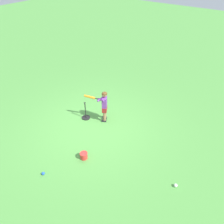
% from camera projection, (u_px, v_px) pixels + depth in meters
% --- Properties ---
extents(ground_plane, '(40.00, 40.00, 0.00)m').
position_uv_depth(ground_plane, '(93.00, 127.00, 7.34)').
color(ground_plane, '#519942').
extents(child_batter, '(0.45, 0.75, 1.08)m').
position_uv_depth(child_batter, '(103.00, 104.00, 7.29)').
color(child_batter, '#232328').
rests_on(child_batter, ground).
extents(play_ball_by_bucket, '(0.09, 0.09, 0.09)m').
position_uv_depth(play_ball_by_bucket, '(176.00, 185.00, 5.49)').
color(play_ball_by_bucket, white).
rests_on(play_ball_by_bucket, ground).
extents(play_ball_far_left, '(0.08, 0.08, 0.08)m').
position_uv_depth(play_ball_far_left, '(43.00, 173.00, 5.79)').
color(play_ball_far_left, blue).
rests_on(play_ball_far_left, ground).
extents(batting_tee, '(0.28, 0.28, 0.62)m').
position_uv_depth(batting_tee, '(86.00, 116.00, 7.68)').
color(batting_tee, black).
rests_on(batting_tee, ground).
extents(toy_bucket, '(0.22, 0.22, 0.19)m').
position_uv_depth(toy_bucket, '(84.00, 155.00, 6.21)').
color(toy_bucket, red).
rests_on(toy_bucket, ground).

